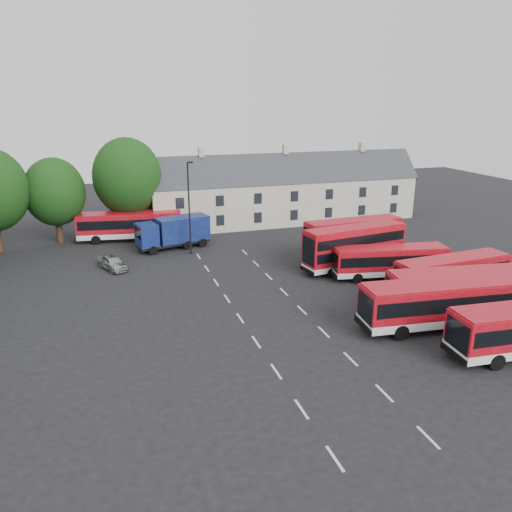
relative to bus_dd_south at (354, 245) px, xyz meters
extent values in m
plane|color=black|center=(-13.48, -9.65, -2.40)|extent=(140.00, 140.00, 0.00)
cube|color=beige|center=(-13.48, -23.65, -2.40)|extent=(0.15, 1.80, 0.01)
cube|color=beige|center=(-13.48, -19.65, -2.40)|extent=(0.15, 1.80, 0.01)
cube|color=beige|center=(-13.48, -15.65, -2.40)|extent=(0.15, 1.80, 0.01)
cube|color=beige|center=(-13.48, -11.65, -2.40)|extent=(0.15, 1.80, 0.01)
cube|color=beige|center=(-13.48, -7.65, -2.40)|extent=(0.15, 1.80, 0.01)
cube|color=beige|center=(-13.48, -3.65, -2.40)|extent=(0.15, 1.80, 0.01)
cube|color=beige|center=(-13.48, 0.35, -2.40)|extent=(0.15, 1.80, 0.01)
cube|color=beige|center=(-13.48, 4.35, -2.40)|extent=(0.15, 1.80, 0.01)
cube|color=beige|center=(-13.48, 8.35, -2.40)|extent=(0.15, 1.80, 0.01)
cube|color=beige|center=(-8.48, -23.65, -2.40)|extent=(0.15, 1.80, 0.01)
cube|color=beige|center=(-8.48, -19.65, -2.40)|extent=(0.15, 1.80, 0.01)
cube|color=beige|center=(-8.48, -15.65, -2.40)|extent=(0.15, 1.80, 0.01)
cube|color=beige|center=(-8.48, -11.65, -2.40)|extent=(0.15, 1.80, 0.01)
cube|color=beige|center=(-8.48, -7.65, -2.40)|extent=(0.15, 1.80, 0.01)
cube|color=beige|center=(-8.48, -3.65, -2.40)|extent=(0.15, 1.80, 0.01)
cube|color=beige|center=(-8.48, 0.35, -2.40)|extent=(0.15, 1.80, 0.01)
cube|color=beige|center=(-8.48, 4.35, -2.40)|extent=(0.15, 1.80, 0.01)
cube|color=beige|center=(-8.48, 8.35, -2.40)|extent=(0.15, 1.80, 0.01)
cylinder|color=black|center=(-27.48, 18.35, -0.65)|extent=(0.70, 0.70, 3.50)
ellipsoid|color=#12340E|center=(-27.48, 18.35, 3.41)|extent=(6.60, 6.60, 7.59)
cylinder|color=black|center=(-19.48, 19.35, -0.30)|extent=(0.70, 0.70, 4.20)
ellipsoid|color=#12340E|center=(-19.48, 19.35, 4.57)|extent=(7.92, 7.92, 9.11)
cube|color=beige|center=(0.52, 20.35, 0.35)|extent=(35.00, 7.00, 5.50)
cube|color=#2D3035|center=(0.52, 20.35, 3.10)|extent=(35.70, 7.13, 7.13)
cube|color=beige|center=(-10.48, 20.35, 7.06)|extent=(0.60, 0.90, 1.20)
cube|color=beige|center=(0.52, 20.35, 7.06)|extent=(0.60, 0.90, 1.20)
cube|color=beige|center=(11.52, 20.35, 7.06)|extent=(0.60, 0.90, 1.20)
cylinder|color=black|center=(-0.66, -19.44, -1.87)|extent=(1.08, 0.37, 1.06)
cube|color=silver|center=(-0.01, -13.43, -1.55)|extent=(12.32, 3.91, 0.61)
cube|color=#9F0916|center=(-0.01, -13.43, -0.17)|extent=(12.32, 3.91, 2.15)
cube|color=black|center=(-0.01, -13.43, -0.12)|extent=(11.85, 3.92, 1.05)
cube|color=#9F0916|center=(-0.01, -13.43, 0.96)|extent=(12.07, 3.77, 0.13)
cylinder|color=black|center=(-3.98, -14.30, -1.85)|extent=(1.13, 0.41, 1.10)
cylinder|color=black|center=(3.97, -12.57, -1.85)|extent=(1.13, 0.41, 1.10)
cube|color=silver|center=(3.18, -11.86, -1.55)|extent=(12.34, 4.46, 0.60)
cube|color=#9F0916|center=(3.18, -11.86, -0.18)|extent=(12.34, 4.46, 2.14)
cube|color=black|center=(3.18, -11.86, -0.13)|extent=(11.87, 4.46, 1.04)
cube|color=#9F0916|center=(3.18, -11.86, 0.94)|extent=(12.08, 4.32, 0.13)
cylinder|color=black|center=(-0.82, -12.53, -1.85)|extent=(1.13, 0.46, 1.10)
cylinder|color=black|center=(7.18, -11.19, -1.85)|extent=(1.13, 0.46, 1.10)
cube|color=silver|center=(5.23, -7.60, -1.66)|extent=(10.68, 3.22, 0.53)
cube|color=#9F0916|center=(5.23, -7.60, -0.47)|extent=(10.68, 3.22, 1.87)
cube|color=black|center=(5.23, -7.60, -0.42)|extent=(10.26, 3.25, 0.91)
cube|color=#9F0916|center=(5.23, -7.60, 0.52)|extent=(10.46, 3.11, 0.11)
cylinder|color=black|center=(1.96, -8.95, -1.92)|extent=(0.97, 0.34, 0.96)
cylinder|color=black|center=(8.50, -6.25, -1.92)|extent=(0.97, 0.34, 0.96)
cube|color=silver|center=(1.95, -3.14, -1.67)|extent=(10.61, 4.09, 0.52)
cube|color=#9F0916|center=(1.95, -3.14, -0.49)|extent=(10.61, 4.09, 1.84)
cube|color=black|center=(1.95, -3.14, -0.45)|extent=(10.21, 4.08, 0.89)
cube|color=#9F0916|center=(1.95, -3.14, 0.47)|extent=(10.39, 3.96, 0.11)
cylinder|color=black|center=(-1.50, -3.62, -1.93)|extent=(0.97, 0.42, 0.94)
cylinder|color=black|center=(5.40, -2.66, -1.93)|extent=(0.97, 0.42, 0.94)
cube|color=silver|center=(0.00, 0.00, -1.68)|extent=(10.52, 3.86, 0.51)
cube|color=#9F0916|center=(0.00, 0.00, 0.15)|extent=(10.52, 3.86, 3.13)
cube|color=black|center=(0.00, 0.00, -0.46)|extent=(10.12, 3.85, 0.89)
cube|color=#9F0916|center=(0.00, 0.00, 1.76)|extent=(10.30, 3.74, 0.11)
cylinder|color=black|center=(-3.09, -1.54, -1.93)|extent=(0.96, 0.40, 0.94)
cylinder|color=black|center=(3.09, 1.54, -1.93)|extent=(0.96, 0.40, 0.94)
cube|color=black|center=(0.00, 0.00, 0.75)|extent=(10.12, 3.85, 0.89)
cube|color=silver|center=(1.35, 2.79, -1.69)|extent=(10.26, 2.88, 0.51)
cube|color=#9F0916|center=(1.35, 2.79, 0.11)|extent=(10.26, 2.88, 3.09)
cube|color=black|center=(1.35, 2.79, -0.49)|extent=(9.86, 2.91, 0.88)
cube|color=#9F0916|center=(1.35, 2.79, 1.70)|extent=(10.05, 2.77, 0.11)
cylinder|color=black|center=(-1.84, 1.57, -1.94)|extent=(0.94, 0.31, 0.92)
cylinder|color=black|center=(4.53, 4.02, -1.94)|extent=(0.94, 0.31, 0.92)
cube|color=black|center=(1.35, 2.79, 0.71)|extent=(9.86, 2.91, 0.88)
cube|color=silver|center=(-19.74, 16.85, -1.58)|extent=(11.88, 4.27, 0.58)
cube|color=#9F0916|center=(-19.74, 16.85, -0.26)|extent=(11.88, 4.27, 2.06)
cube|color=black|center=(-19.74, 16.85, -0.21)|extent=(11.43, 4.27, 1.00)
cube|color=#9F0916|center=(-19.74, 16.85, 0.82)|extent=(11.63, 4.13, 0.13)
cylinder|color=black|center=(-23.59, 16.20, -1.87)|extent=(1.09, 0.44, 1.06)
cylinder|color=black|center=(-15.89, 17.50, -1.87)|extent=(1.09, 0.44, 1.06)
cube|color=black|center=(-15.51, 12.02, -1.77)|extent=(8.10, 3.83, 0.29)
cube|color=navy|center=(-18.36, 11.35, -0.44)|extent=(2.47, 2.83, 2.35)
cube|color=black|center=(-19.27, 11.13, -0.09)|extent=(0.57, 2.05, 1.17)
cube|color=navy|center=(-14.41, 12.28, -0.30)|extent=(5.99, 3.66, 2.64)
cylinder|color=black|center=(-17.92, 10.32, -1.91)|extent=(1.02, 0.49, 0.98)
cylinder|color=black|center=(-12.86, 13.78, -1.91)|extent=(1.02, 0.49, 0.98)
imported|color=#AFB1B7|center=(-22.13, 6.78, -1.73)|extent=(3.05, 4.23, 1.34)
cylinder|color=black|center=(-14.06, 9.49, 2.40)|extent=(0.17, 0.17, 9.61)
cube|color=black|center=(-13.79, 9.38, 7.21)|extent=(0.62, 0.43, 0.17)
camera|label=1|loc=(-22.61, -40.62, 13.37)|focal=35.00mm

